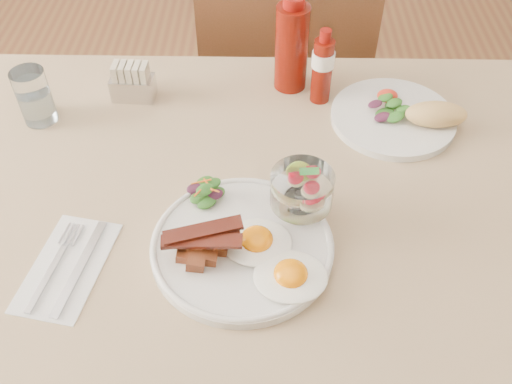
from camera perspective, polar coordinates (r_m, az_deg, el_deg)
The scene contains 13 objects.
table at distance 1.01m, azimuth 3.53°, elevation -4.90°, with size 1.33×0.88×0.75m.
chair_far at distance 1.59m, azimuth 2.74°, elevation 10.83°, with size 0.42×0.42×0.93m.
main_plate at distance 0.88m, azimuth -1.39°, elevation -5.45°, with size 0.28×0.28×0.02m, color silver.
fried_eggs at distance 0.84m, azimuth 1.74°, elevation -6.57°, with size 0.18×0.18×0.03m.
bacon_potato_pile at distance 0.84m, azimuth -5.48°, elevation -5.33°, with size 0.12×0.07×0.05m.
side_salad at distance 0.92m, azimuth -5.02°, elevation -0.06°, with size 0.06×0.06×0.03m.
fruit_cup at distance 0.87m, azimuth 4.61°, elevation 0.26°, with size 0.10×0.10×0.10m.
second_plate at distance 1.12m, azimuth 14.50°, elevation 7.41°, with size 0.25×0.24×0.06m.
ketchup_bottle at distance 1.14m, azimuth 3.59°, elevation 14.34°, with size 0.08×0.08×0.19m.
hot_sauce_bottle at distance 1.12m, azimuth 6.66°, elevation 12.28°, with size 0.05×0.05×0.15m.
sugar_caddy at distance 1.16m, azimuth -12.24°, elevation 10.56°, with size 0.09×0.05×0.08m.
water_glass at distance 1.15m, azimuth -21.22°, elevation 8.64°, with size 0.06×0.06×0.11m.
napkin_cutlery at distance 0.90m, azimuth -18.28°, elevation -7.10°, with size 0.14×0.20×0.01m.
Camera 1 is at (-0.05, -0.63, 1.45)m, focal length 40.00 mm.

